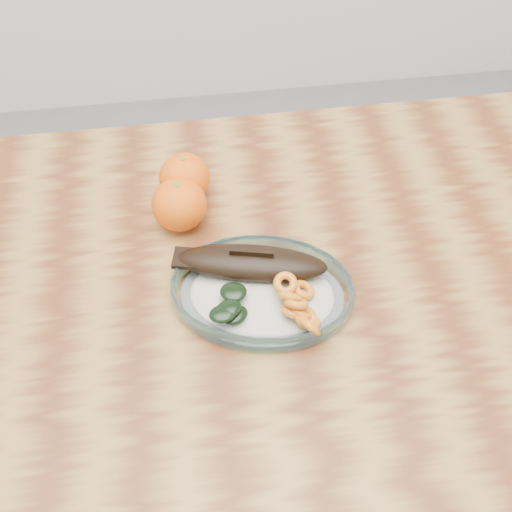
{
  "coord_description": "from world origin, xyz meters",
  "views": [
    {
      "loc": [
        -0.01,
        -0.52,
        1.47
      ],
      "look_at": [
        0.07,
        0.06,
        0.77
      ],
      "focal_mm": 45.0,
      "sensor_mm": 36.0,
      "label": 1
    }
  ],
  "objects_px": {
    "orange_left": "(185,178)",
    "orange_right": "(179,205)",
    "dining_table": "(216,342)",
    "plated_meal": "(262,290)"
  },
  "relations": [
    {
      "from": "dining_table",
      "to": "plated_meal",
      "type": "bearing_deg",
      "value": -0.28
    },
    {
      "from": "orange_right",
      "to": "dining_table",
      "type": "bearing_deg",
      "value": -78.25
    },
    {
      "from": "orange_left",
      "to": "orange_right",
      "type": "height_order",
      "value": "orange_right"
    },
    {
      "from": "plated_meal",
      "to": "orange_right",
      "type": "height_order",
      "value": "orange_right"
    },
    {
      "from": "dining_table",
      "to": "orange_right",
      "type": "relative_size",
      "value": 14.72
    },
    {
      "from": "plated_meal",
      "to": "orange_left",
      "type": "distance_m",
      "value": 0.23
    },
    {
      "from": "dining_table",
      "to": "plated_meal",
      "type": "relative_size",
      "value": 2.23
    },
    {
      "from": "dining_table",
      "to": "orange_right",
      "type": "bearing_deg",
      "value": 101.75
    },
    {
      "from": "orange_left",
      "to": "orange_right",
      "type": "bearing_deg",
      "value": -101.33
    },
    {
      "from": "plated_meal",
      "to": "orange_right",
      "type": "bearing_deg",
      "value": 135.75
    }
  ]
}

